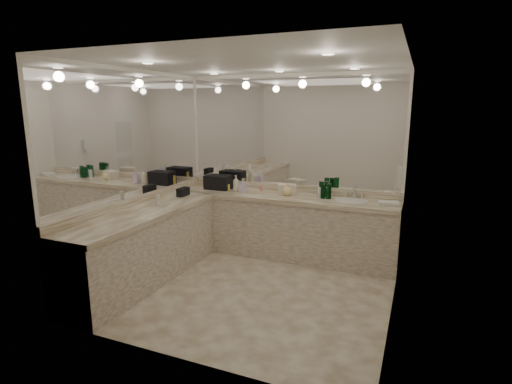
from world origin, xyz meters
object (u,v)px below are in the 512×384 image
at_px(hand_towel, 389,203).
at_px(wall_phone, 399,177).
at_px(cream_cosmetic_case, 287,189).
at_px(soap_bottle_a, 236,183).
at_px(sink, 351,201).
at_px(soap_bottle_c, 287,189).
at_px(black_toiletry_bag, 218,182).
at_px(soap_bottle_b, 243,185).

bearing_deg(hand_towel, wall_phone, -75.56).
height_order(cream_cosmetic_case, soap_bottle_a, soap_bottle_a).
relative_size(sink, cream_cosmetic_case, 1.71).
bearing_deg(soap_bottle_c, wall_phone, -18.23).
relative_size(cream_cosmetic_case, soap_bottle_a, 1.08).
distance_m(hand_towel, soap_bottle_a, 2.19).
xyz_separation_m(black_toiletry_bag, cream_cosmetic_case, (1.10, 0.03, -0.04)).
bearing_deg(soap_bottle_c, soap_bottle_b, -176.57).
distance_m(black_toiletry_bag, soap_bottle_c, 1.12).
distance_m(wall_phone, cream_cosmetic_case, 1.67).
bearing_deg(hand_towel, soap_bottle_a, 179.15).
bearing_deg(soap_bottle_c, soap_bottle_a, 179.39).
xyz_separation_m(hand_towel, soap_bottle_b, (-2.06, -0.02, 0.08)).
distance_m(soap_bottle_a, soap_bottle_c, 0.81).
distance_m(hand_towel, soap_bottle_b, 2.06).
relative_size(black_toiletry_bag, soap_bottle_a, 1.63).
relative_size(cream_cosmetic_case, soap_bottle_b, 1.24).
relative_size(sink, soap_bottle_a, 1.85).
xyz_separation_m(wall_phone, hand_towel, (-0.12, 0.47, -0.43)).
height_order(wall_phone, soap_bottle_a, wall_phone).
bearing_deg(hand_towel, black_toiletry_bag, 178.59).
relative_size(wall_phone, black_toiletry_bag, 0.62).
distance_m(soap_bottle_a, soap_bottle_b, 0.14).
xyz_separation_m(sink, wall_phone, (0.61, -0.50, 0.46)).
xyz_separation_m(cream_cosmetic_case, soap_bottle_b, (-0.65, -0.11, 0.03)).
bearing_deg(soap_bottle_b, cream_cosmetic_case, 9.32).
height_order(wall_phone, soap_bottle_b, wall_phone).
xyz_separation_m(cream_cosmetic_case, soap_bottle_c, (0.02, -0.07, 0.02)).
xyz_separation_m(soap_bottle_a, soap_bottle_b, (0.13, -0.05, -0.02)).
bearing_deg(wall_phone, black_toiletry_bag, 168.53).
relative_size(black_toiletry_bag, soap_bottle_b, 1.88).
height_order(sink, soap_bottle_b, soap_bottle_b).
xyz_separation_m(hand_towel, soap_bottle_c, (-1.38, 0.02, 0.07)).
height_order(sink, wall_phone, wall_phone).
height_order(wall_phone, hand_towel, wall_phone).
relative_size(sink, black_toiletry_bag, 1.13).
height_order(black_toiletry_bag, cream_cosmetic_case, black_toiletry_bag).
distance_m(soap_bottle_b, soap_bottle_c, 0.67).
relative_size(black_toiletry_bag, cream_cosmetic_case, 1.51).
bearing_deg(cream_cosmetic_case, hand_towel, -24.07).
height_order(sink, cream_cosmetic_case, cream_cosmetic_case).
height_order(hand_towel, soap_bottle_b, soap_bottle_b).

